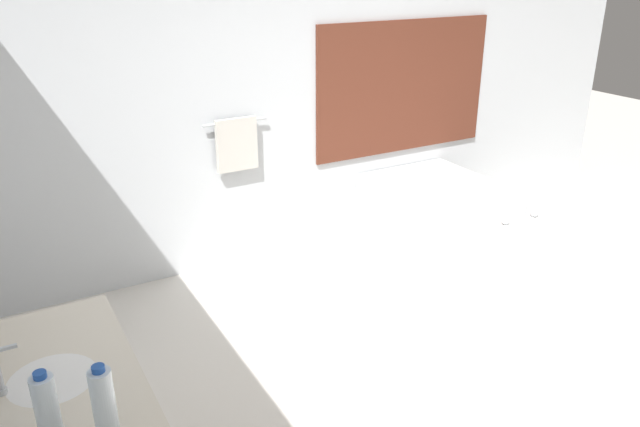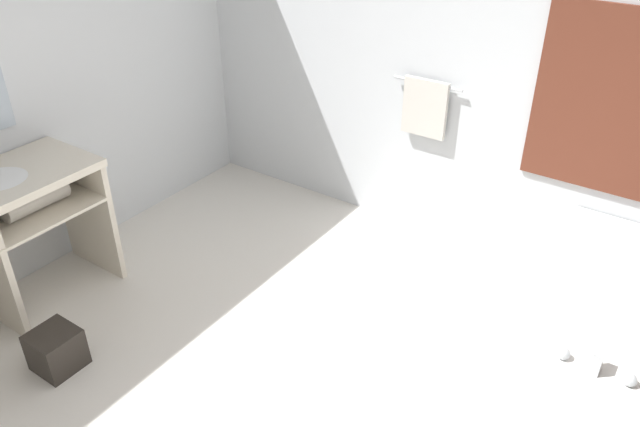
{
  "view_description": "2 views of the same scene",
  "coord_description": "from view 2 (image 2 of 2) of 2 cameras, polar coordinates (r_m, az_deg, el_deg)",
  "views": [
    {
      "loc": [
        -1.97,
        -2.04,
        2.28
      ],
      "look_at": [
        -0.37,
        0.77,
        0.94
      ],
      "focal_mm": 35.0,
      "sensor_mm": 36.0,
      "label": 1
    },
    {
      "loc": [
        1.38,
        -1.55,
        2.57
      ],
      "look_at": [
        -0.19,
        0.73,
        0.88
      ],
      "focal_mm": 35.0,
      "sensor_mm": 36.0,
      "label": 2
    }
  ],
  "objects": [
    {
      "name": "bathtub",
      "position": [
        3.75,
        25.38,
        -9.6
      ],
      "size": [
        0.92,
        1.52,
        0.67
      ],
      "color": "white",
      "rests_on": "ground_plane"
    },
    {
      "name": "wall_back_with_blinds",
      "position": [
        4.19,
        14.8,
        13.3
      ],
      "size": [
        7.4,
        0.13,
        2.7
      ],
      "color": "silver",
      "rests_on": "ground_plane"
    },
    {
      "name": "waste_bin",
      "position": [
        3.84,
        -22.96,
        -11.4
      ],
      "size": [
        0.24,
        0.24,
        0.24
      ],
      "color": "#2D2823",
      "rests_on": "ground_plane"
    }
  ]
}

